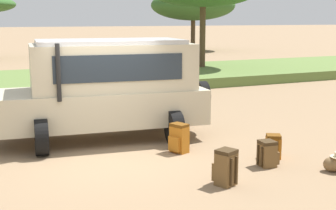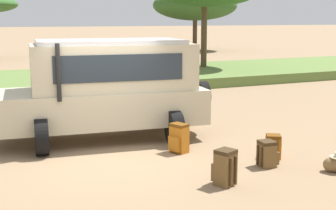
% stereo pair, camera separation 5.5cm
% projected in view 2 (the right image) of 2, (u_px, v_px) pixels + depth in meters
% --- Properties ---
extents(ground_plane, '(320.00, 320.00, 0.00)m').
position_uv_depth(ground_plane, '(112.00, 156.00, 10.11)').
color(ground_plane, '#8C7051').
extents(grass_bank, '(120.00, 7.00, 0.44)m').
position_uv_depth(grass_bank, '(32.00, 83.00, 20.07)').
color(grass_bank, '#5B7538').
rests_on(grass_bank, ground_plane).
extents(safari_vehicle, '(5.46, 3.14, 2.44)m').
position_uv_depth(safari_vehicle, '(107.00, 87.00, 11.37)').
color(safari_vehicle, beige).
rests_on(safari_vehicle, ground_plane).
extents(backpack_beside_front_wheel, '(0.43, 0.36, 0.53)m').
position_uv_depth(backpack_beside_front_wheel, '(267.00, 154.00, 9.37)').
color(backpack_beside_front_wheel, brown).
rests_on(backpack_beside_front_wheel, ground_plane).
extents(backpack_cluster_center, '(0.41, 0.45, 0.51)m').
position_uv_depth(backpack_cluster_center, '(273.00, 147.00, 9.94)').
color(backpack_cluster_center, '#B26619').
rests_on(backpack_cluster_center, ground_plane).
extents(backpack_near_rear_wheel, '(0.43, 0.46, 0.66)m').
position_uv_depth(backpack_near_rear_wheel, '(225.00, 168.00, 8.31)').
color(backpack_near_rear_wheel, brown).
rests_on(backpack_near_rear_wheel, ground_plane).
extents(backpack_outermost, '(0.43, 0.46, 0.65)m').
position_uv_depth(backpack_outermost, '(179.00, 138.00, 10.36)').
color(backpack_outermost, '#B26619').
rests_on(backpack_outermost, ground_plane).
extents(acacia_tree_centre_back, '(7.83, 7.07, 5.47)m').
position_uv_depth(acacia_tree_centre_back, '(195.00, 5.00, 42.53)').
color(acacia_tree_centre_back, brown).
rests_on(acacia_tree_centre_back, ground_plane).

